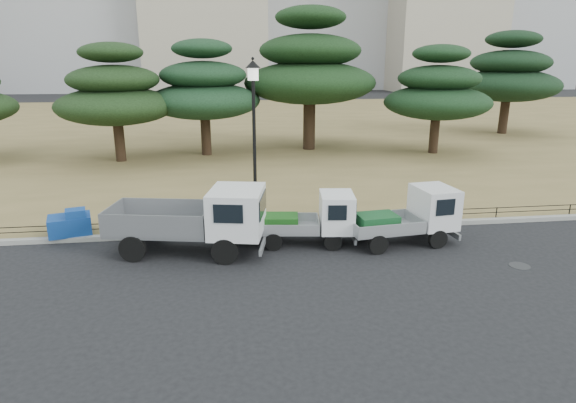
{
  "coord_description": "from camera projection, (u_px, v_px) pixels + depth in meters",
  "views": [
    {
      "loc": [
        -1.98,
        -13.3,
        5.85
      ],
      "look_at": [
        0.0,
        2.0,
        1.3
      ],
      "focal_mm": 30.0,
      "sensor_mm": 36.0,
      "label": 1
    }
  ],
  "objects": [
    {
      "name": "pipe_fence",
      "position": [
        285.0,
        219.0,
        17.04
      ],
      "size": [
        38.0,
        0.04,
        0.4
      ],
      "color": "black",
      "rests_on": "lawn"
    },
    {
      "name": "pine_center_left",
      "position": [
        204.0,
        89.0,
        28.98
      ],
      "size": [
        6.8,
        6.8,
        6.91
      ],
      "color": "black",
      "rests_on": "lawn"
    },
    {
      "name": "truck_kei_front",
      "position": [
        312.0,
        219.0,
        15.74
      ],
      "size": [
        3.36,
        1.74,
        1.7
      ],
      "rotation": [
        0.0,
        0.0,
        -0.12
      ],
      "color": "black",
      "rests_on": "ground"
    },
    {
      "name": "truck_kei_rear",
      "position": [
        409.0,
        216.0,
        15.79
      ],
      "size": [
        3.66,
        1.89,
        1.84
      ],
      "rotation": [
        0.0,
        0.0,
        0.12
      ],
      "color": "black",
      "rests_on": "ground"
    },
    {
      "name": "pine_west_near",
      "position": [
        115.0,
        94.0,
        27.14
      ],
      "size": [
        6.66,
        6.66,
        6.66
      ],
      "color": "black",
      "rests_on": "lawn"
    },
    {
      "name": "pine_east_far",
      "position": [
        509.0,
        75.0,
        37.57
      ],
      "size": [
        7.85,
        7.85,
        7.88
      ],
      "color": "black",
      "rests_on": "lawn"
    },
    {
      "name": "pine_east_near",
      "position": [
        438.0,
        92.0,
        29.64
      ],
      "size": [
        6.55,
        6.55,
        6.62
      ],
      "color": "black",
      "rests_on": "lawn"
    },
    {
      "name": "manhole",
      "position": [
        520.0,
        266.0,
        14.21
      ],
      "size": [
        0.6,
        0.6,
        0.01
      ],
      "primitive_type": "cylinder",
      "color": "#2D2D30",
      "rests_on": "ground"
    },
    {
      "name": "ground",
      "position": [
        296.0,
        261.0,
        14.55
      ],
      "size": [
        220.0,
        220.0,
        0.0
      ],
      "primitive_type": "plane",
      "color": "black"
    },
    {
      "name": "truck_large",
      "position": [
        197.0,
        217.0,
        14.92
      ],
      "size": [
        5.05,
        2.76,
        2.08
      ],
      "rotation": [
        0.0,
        0.0,
        -0.2
      ],
      "color": "black",
      "rests_on": "ground"
    },
    {
      "name": "lawn",
      "position": [
        248.0,
        126.0,
        43.63
      ],
      "size": [
        120.0,
        56.0,
        0.15
      ],
      "primitive_type": "cube",
      "color": "olive",
      "rests_on": "ground"
    },
    {
      "name": "tarp_pile",
      "position": [
        70.0,
        224.0,
        16.32
      ],
      "size": [
        1.56,
        1.32,
        0.9
      ],
      "rotation": [
        0.0,
        0.0,
        0.28
      ],
      "color": "#133F93",
      "rests_on": "lawn"
    },
    {
      "name": "curb",
      "position": [
        286.0,
        230.0,
        17.0
      ],
      "size": [
        120.0,
        0.25,
        0.16
      ],
      "primitive_type": "cube",
      "color": "gray",
      "rests_on": "ground"
    },
    {
      "name": "pine_center_right",
      "position": [
        310.0,
        68.0,
        30.58
      ],
      "size": [
        8.43,
        8.43,
        8.94
      ],
      "color": "black",
      "rests_on": "lawn"
    },
    {
      "name": "street_lamp",
      "position": [
        254.0,
        118.0,
        16.05
      ],
      "size": [
        0.51,
        0.51,
        5.69
      ],
      "color": "black",
      "rests_on": "lawn"
    }
  ]
}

